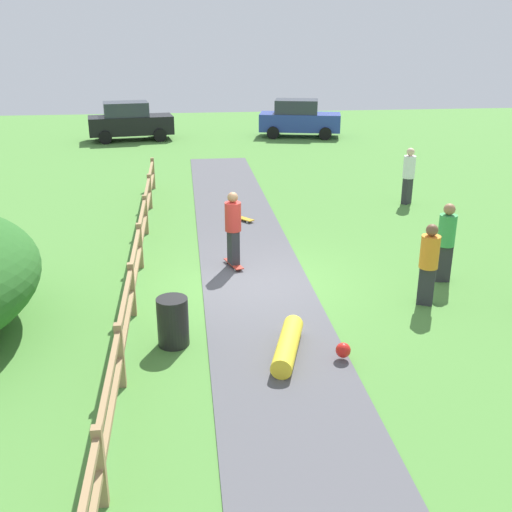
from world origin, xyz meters
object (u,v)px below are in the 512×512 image
Objects in this scene: skater_riding at (233,226)px; bystander_orange at (429,261)px; trash_bin at (173,322)px; parked_car_black at (130,121)px; skateboard_loose at (242,218)px; bystander_white at (409,173)px; bystander_green at (446,239)px; skater_fallen at (292,346)px; parked_car_blue at (299,118)px.

skater_riding is 4.51m from bystander_orange.
parked_car_black is (-2.35, 21.97, 0.51)m from trash_bin.
bystander_white is (5.50, 1.28, 0.92)m from skateboard_loose.
trash_bin is 7.56m from skateboard_loose.
skater_riding reaches higher than bystander_green.
trash_bin reaches higher than skateboard_loose.
skateboard_loose is at bearing 81.08° from skater_riding.
bystander_green is (-1.48, -6.33, -0.01)m from bystander_white.
parked_car_black is (-8.33, 19.74, -0.04)m from bystander_green.
skateboard_loose is at bearing 117.07° from bystander_orange.
bystander_green is at bearing -51.54° from skateboard_loose.
skater_fallen is 23.09m from parked_car_blue.
skateboard_loose is (0.58, 3.67, -0.95)m from skater_riding.
parked_car_blue reaches higher than bystander_orange.
bystander_white is 6.50m from bystander_green.
bystander_white is 1.01× the size of bystander_green.
parked_car_black reaches higher than bystander_orange.
bystander_orange is 0.96× the size of bystander_green.
bystander_white reaches higher than skater_fallen.
bystander_green is at bearing -67.11° from parked_car_black.
bystander_white is at bearing 76.83° from bystander_green.
bystander_white is at bearing 48.96° from trash_bin.
skateboard_loose is at bearing 128.46° from bystander_green.
bystander_orange is at bearing 29.66° from skater_fallen.
parked_car_black reaches higher than skater_fallen.
skater_riding is at bearing 69.03° from trash_bin.
parked_car_black is at bearing -179.87° from parked_car_blue.
skateboard_loose is at bearing 74.92° from trash_bin.
parked_car_blue is at bearing 88.70° from bystander_green.
skater_riding is at bearing -140.82° from bystander_white.
skateboard_loose is 15.39m from parked_car_blue.
bystander_orange reaches higher than skater_fallen.
trash_bin is 6.41m from bystander_green.
trash_bin is at bearing -110.97° from skater_riding.
skater_fallen is at bearing -143.67° from bystander_green.
bystander_white is at bearing 59.55° from skater_fallen.
bystander_white is at bearing 72.66° from bystander_orange.
bystander_green is 19.76m from parked_car_blue.
trash_bin is at bearing -83.89° from parked_car_black.
skateboard_loose is 5.72m from bystander_white.
skater_riding is 1.00× the size of bystander_white.
bystander_white is 16.61m from parked_car_black.
parked_car_black is (-3.74, 18.35, -0.08)m from skater_riding.
skater_riding is at bearing -105.34° from parked_car_blue.
trash_bin is 5.27m from bystander_orange.
parked_car_blue reaches higher than bystander_green.
skater_fallen is 4.96m from bystander_green.
bystander_white is at bearing -53.79° from parked_car_black.
parked_car_blue reaches higher than skater_riding.
skater_riding is 1.08× the size of skater_fallen.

